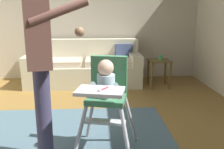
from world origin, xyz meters
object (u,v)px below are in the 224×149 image
Objects in this scene: couch at (85,67)px; adult_standing at (41,61)px; sippy_cup at (160,57)px; side_table at (159,67)px; high_chair at (107,88)px.

couch is 2.79m from adult_standing.
couch is 22.06× the size of sippy_cup.
adult_standing is at bearing -124.54° from side_table.
couch is 1.45m from side_table.
high_chair is 2.52m from side_table.
sippy_cup is at bearing 0.00° from side_table.
high_chair is at bearing -115.63° from sippy_cup.
side_table is (1.41, -0.32, 0.05)m from couch.
adult_standing is 2.93m from sippy_cup.
adult_standing is (-0.58, -0.13, 0.30)m from high_chair.
adult_standing is 17.12× the size of sippy_cup.
adult_standing is 3.29× the size of side_table.
high_chair reaches higher than couch.
side_table is at bearing 167.15° from high_chair.
sippy_cup is (1.66, 2.39, -0.40)m from adult_standing.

